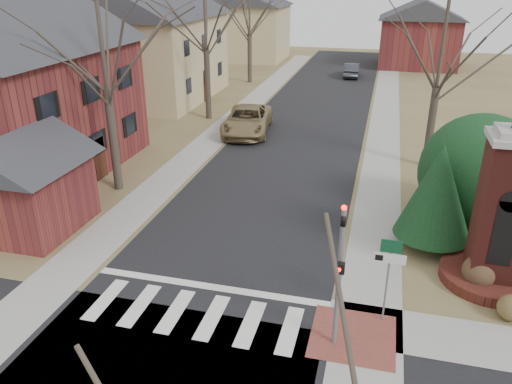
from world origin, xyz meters
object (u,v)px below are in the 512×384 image
(brick_gate_monument, at_px, (500,224))
(distant_car, at_px, (352,70))
(sign_post, at_px, (389,265))
(traffic_signal_pole, at_px, (340,265))
(pickup_truck, at_px, (247,120))

(brick_gate_monument, relative_size, distant_car, 1.58)
(brick_gate_monument, bearing_deg, distant_car, 101.97)
(sign_post, bearing_deg, traffic_signal_pole, -132.43)
(traffic_signal_pole, distance_m, brick_gate_monument, 6.47)
(pickup_truck, bearing_deg, brick_gate_monument, -56.09)
(traffic_signal_pole, bearing_deg, pickup_truck, 112.34)
(pickup_truck, bearing_deg, distant_car, 69.36)
(pickup_truck, xyz_separation_m, distant_car, (5.00, 20.57, -0.16))
(brick_gate_monument, distance_m, pickup_truck, 18.99)
(brick_gate_monument, bearing_deg, traffic_signal_pole, -136.76)
(traffic_signal_pole, bearing_deg, brick_gate_monument, 43.24)
(brick_gate_monument, distance_m, distant_car, 35.70)
(distant_car, bearing_deg, brick_gate_monument, 99.62)
(pickup_truck, distance_m, distant_car, 21.17)
(sign_post, xyz_separation_m, distant_car, (-3.99, 37.90, -1.27))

